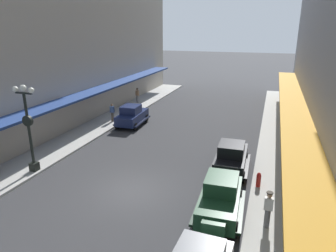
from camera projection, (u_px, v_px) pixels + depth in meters
name	position (u px, v px, depth m)	size (l,w,h in m)	color
ground_plane	(132.00, 191.00, 16.27)	(200.00, 200.00, 0.00)	#38383A
sidewalk_left	(19.00, 169.00, 18.56)	(3.00, 60.00, 0.15)	#B7B5AD
sidewalk_right	(281.00, 216.00, 13.94)	(3.00, 60.00, 0.15)	#B7B5AD
parked_car_0	(132.00, 115.00, 26.94)	(2.31, 4.32, 1.84)	#19234C
parked_car_1	(231.00, 156.00, 18.26)	(2.23, 4.29, 1.84)	black
parked_car_2	(220.00, 197.00, 13.91)	(2.29, 4.31, 1.84)	#193D23
lamp_post_with_clock	(28.00, 125.00, 17.40)	(1.42, 0.44, 5.16)	black
fire_hydrant	(259.00, 180.00, 16.29)	(0.24, 0.24, 0.82)	#B21E19
pedestrian_0	(291.00, 159.00, 17.74)	(0.36, 0.24, 1.64)	#4C4238
pedestrian_1	(137.00, 95.00, 34.45)	(0.36, 0.28, 1.67)	slate
pedestrian_2	(268.00, 209.00, 12.83)	(0.36, 0.28, 1.67)	slate
pedestrian_3	(112.00, 112.00, 27.55)	(0.36, 0.24, 1.64)	#4C4238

